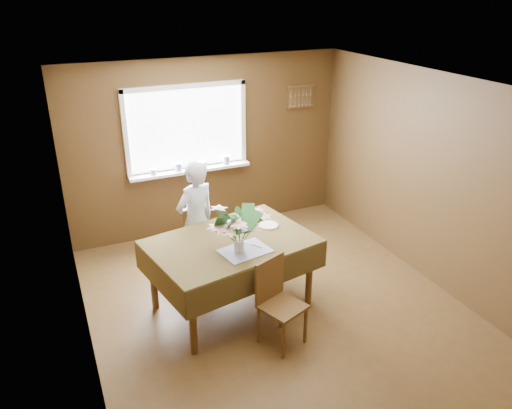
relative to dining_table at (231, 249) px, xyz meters
name	(u,v)px	position (x,y,z in m)	size (l,w,h in m)	color
floor	(275,306)	(0.44, -0.21, -0.73)	(4.50, 4.50, 0.00)	#4F371B
ceiling	(280,86)	(0.44, -0.21, 1.77)	(4.50, 4.50, 0.00)	white
wall_back	(208,147)	(0.44, 2.04, 0.52)	(4.00, 4.00, 0.00)	brown
wall_front	(426,334)	(0.44, -2.46, 0.52)	(4.00, 4.00, 0.00)	brown
wall_left	(76,244)	(-1.56, -0.21, 0.52)	(4.50, 4.50, 0.00)	brown
wall_right	(428,179)	(2.44, -0.21, 0.52)	(4.50, 4.50, 0.00)	brown
window_assembly	(188,143)	(0.15, 1.99, 0.63)	(1.72, 0.20, 1.22)	white
spoon_rack	(301,97)	(1.89, 2.00, 1.12)	(0.44, 0.05, 0.33)	brown
dining_table	(231,249)	(0.00, 0.00, 0.00)	(1.92, 1.49, 0.85)	brown
chair_far	(193,234)	(-0.15, 0.95, -0.23)	(0.50, 0.50, 0.92)	brown
chair_near	(277,298)	(0.20, -0.72, -0.23)	(0.51, 0.51, 0.92)	brown
seated_woman	(196,221)	(-0.15, 0.78, 0.02)	(0.55, 0.36, 1.52)	white
flower_bouquet	(239,225)	(-0.01, -0.26, 0.41)	(0.55, 0.55, 0.47)	white
side_plate	(268,225)	(0.52, 0.17, 0.11)	(0.22, 0.22, 0.01)	white
table_knife	(253,245)	(0.17, -0.20, 0.11)	(0.02, 0.22, 0.00)	silver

